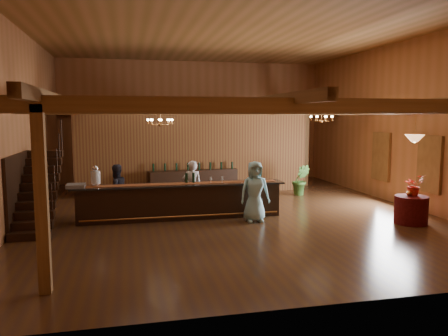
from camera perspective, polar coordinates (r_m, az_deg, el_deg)
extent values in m
plane|color=#422819|center=(13.84, 0.58, -5.76)|extent=(14.00, 14.00, 0.00)
plane|color=brown|center=(13.74, 0.61, 17.25)|extent=(14.00, 14.00, 0.00)
cube|color=#A05F38|center=(20.39, -3.94, 6.05)|extent=(12.00, 0.10, 5.50)
cube|color=#A05F38|center=(6.89, 14.10, 4.48)|extent=(12.00, 0.10, 5.50)
cube|color=#A05F38|center=(13.47, -25.21, 5.06)|extent=(0.10, 14.00, 5.50)
cube|color=#A05F38|center=(15.99, 22.12, 5.37)|extent=(0.10, 14.00, 5.50)
cube|color=brown|center=(8.25, 9.47, 8.06)|extent=(11.90, 0.20, 0.28)
cube|color=brown|center=(10.61, 4.35, 7.82)|extent=(11.90, 0.20, 0.28)
cube|color=brown|center=(13.02, 1.11, 7.64)|extent=(11.90, 0.20, 0.28)
cube|color=brown|center=(15.46, -1.11, 7.50)|extent=(11.90, 0.20, 0.28)
cube|color=brown|center=(17.92, -2.73, 7.40)|extent=(11.90, 0.20, 0.28)
cube|color=brown|center=(20.19, -3.86, 7.32)|extent=(11.90, 0.20, 0.28)
cube|color=brown|center=(13.23, -18.93, 7.88)|extent=(0.18, 13.90, 0.22)
cube|color=brown|center=(13.51, 0.60, 8.21)|extent=(0.18, 13.90, 0.22)
cube|color=brown|center=(15.19, 17.52, 7.74)|extent=(0.18, 13.90, 0.22)
cube|color=brown|center=(17.76, -17.16, 1.94)|extent=(0.20, 0.20, 3.20)
cube|color=brown|center=(19.26, 10.62, 2.48)|extent=(0.20, 0.20, 3.20)
cube|color=brown|center=(7.90, -22.74, -3.97)|extent=(0.20, 0.20, 3.20)
cube|color=brown|center=(16.91, -3.78, 1.83)|extent=(9.00, 0.18, 3.10)
cube|color=white|center=(14.74, 25.29, 0.47)|extent=(0.12, 1.05, 1.75)
cube|color=white|center=(16.85, 19.87, 1.43)|extent=(0.12, 1.05, 1.75)
cube|color=black|center=(11.76, -24.03, -8.11)|extent=(1.00, 0.28, 0.20)
cube|color=black|center=(11.98, -23.81, -6.85)|extent=(1.00, 0.28, 0.20)
cube|color=black|center=(12.20, -23.60, -5.63)|extent=(1.00, 0.28, 0.20)
cube|color=black|center=(12.43, -23.41, -4.46)|extent=(1.00, 0.28, 0.20)
cube|color=black|center=(12.67, -23.22, -3.33)|extent=(1.00, 0.28, 0.20)
cube|color=black|center=(12.91, -23.03, -2.24)|extent=(1.00, 0.28, 0.20)
cube|color=black|center=(13.15, -22.86, -1.20)|extent=(1.00, 0.28, 0.20)
cube|color=black|center=(13.40, -22.69, -0.19)|extent=(1.00, 0.28, 0.20)
cube|color=black|center=(13.66, -22.52, 0.78)|extent=(1.00, 0.28, 0.20)
cube|color=black|center=(13.91, -22.36, 1.72)|extent=(1.00, 0.28, 0.20)
cube|color=black|center=(19.25, -0.26, -0.55)|extent=(1.20, 0.60, 1.10)
cube|color=brown|center=(18.85, -9.21, -0.95)|extent=(1.00, 0.60, 1.00)
cube|color=black|center=(12.96, -5.66, -4.43)|extent=(5.89, 0.65, 0.98)
cube|color=black|center=(12.87, -5.69, -2.18)|extent=(6.19, 0.78, 0.05)
cube|color=maroon|center=(12.86, -5.69, -2.05)|extent=(5.79, 0.40, 0.01)
cylinder|color=#AF6E33|center=(12.65, -5.43, -6.30)|extent=(5.69, 0.06, 0.05)
cylinder|color=silver|center=(12.85, -16.39, -2.15)|extent=(0.18, 0.18, 0.08)
cylinder|color=silver|center=(12.82, -16.42, -1.18)|extent=(0.26, 0.26, 0.36)
sphere|color=silver|center=(12.79, -16.46, -0.07)|extent=(0.18, 0.18, 0.18)
cube|color=gray|center=(12.80, -18.78, -2.22)|extent=(0.50, 0.50, 0.10)
cube|color=brown|center=(13.21, 3.50, -1.16)|extent=(0.06, 0.06, 0.30)
cube|color=brown|center=(13.29, 4.66, -1.12)|extent=(0.06, 0.06, 0.30)
cylinder|color=brown|center=(13.25, 4.08, -1.01)|extent=(0.24, 0.24, 0.24)
cylinder|color=black|center=(12.98, -4.95, -1.32)|extent=(0.07, 0.07, 0.30)
cylinder|color=black|center=(12.98, -4.91, -1.32)|extent=(0.07, 0.07, 0.30)
cylinder|color=black|center=(13.01, -4.01, -1.29)|extent=(0.07, 0.07, 0.30)
cube|color=black|center=(16.74, -3.99, -1.90)|extent=(3.48, 1.03, 0.97)
cylinder|color=#550D0F|center=(13.37, 23.24, -5.05)|extent=(0.90, 0.90, 0.78)
cylinder|color=#AF6E33|center=(13.98, -8.35, 6.57)|extent=(0.02, 0.02, 0.46)
sphere|color=#AF6E33|center=(13.98, -8.34, 5.62)|extent=(0.12, 0.12, 0.12)
torus|color=#AF6E33|center=(13.98, -8.34, 6.03)|extent=(0.80, 0.80, 0.04)
cylinder|color=#AF6E33|center=(15.27, 12.61, 6.68)|extent=(0.02, 0.02, 0.36)
sphere|color=#AF6E33|center=(15.27, 12.59, 6.01)|extent=(0.12, 0.12, 0.12)
torus|color=#AF6E33|center=(15.27, 12.60, 6.39)|extent=(0.80, 0.80, 0.04)
cylinder|color=#AF6E33|center=(13.12, 23.73, 5.32)|extent=(0.02, 0.02, 0.80)
cone|color=#E09156|center=(13.13, 23.65, 3.58)|extent=(0.52, 0.52, 0.20)
imported|color=silver|center=(13.60, -4.17, -2.47)|extent=(0.63, 0.44, 1.64)
imported|color=#252631|center=(13.59, -13.93, -2.83)|extent=(0.96, 0.90, 1.57)
imported|color=#9CDFE6|center=(12.49, 4.05, -3.08)|extent=(0.86, 0.57, 1.74)
imported|color=#386826|center=(16.88, 9.99, -1.53)|extent=(0.79, 0.71, 1.19)
imported|color=red|center=(13.42, 23.54, -2.06)|extent=(0.60, 0.54, 0.59)
imported|color=#AF6E33|center=(13.31, 23.07, -2.74)|extent=(0.18, 0.18, 0.29)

